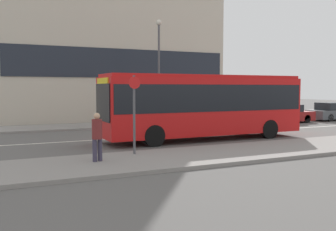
% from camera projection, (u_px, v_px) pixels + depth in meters
% --- Properties ---
extents(ground_plane, '(120.00, 120.00, 0.00)m').
position_uv_depth(ground_plane, '(133.00, 138.00, 19.26)').
color(ground_plane, '#595654').
extents(sidewalk_near, '(44.00, 3.50, 0.13)m').
position_uv_depth(sidewalk_near, '(191.00, 157.00, 13.61)').
color(sidewalk_near, gray).
rests_on(sidewalk_near, ground_plane).
extents(sidewalk_far, '(44.00, 3.50, 0.13)m').
position_uv_depth(sidewalk_far, '(101.00, 126.00, 24.90)').
color(sidewalk_far, gray).
rests_on(sidewalk_far, ground_plane).
extents(lane_centerline, '(41.80, 0.16, 0.01)m').
position_uv_depth(lane_centerline, '(133.00, 138.00, 19.26)').
color(lane_centerline, silver).
rests_on(lane_centerline, ground_plane).
extents(apartment_block_left_tower, '(18.07, 4.38, 16.21)m').
position_uv_depth(apartment_block_left_tower, '(115.00, 20.00, 30.34)').
color(apartment_block_left_tower, beige).
rests_on(apartment_block_left_tower, ground_plane).
extents(city_bus, '(10.30, 2.49, 3.19)m').
position_uv_depth(city_bus, '(204.00, 103.00, 18.58)').
color(city_bus, red).
rests_on(city_bus, ground_plane).
extents(parked_car_0, '(4.14, 1.85, 1.35)m').
position_uv_depth(parked_car_0, '(285.00, 114.00, 27.75)').
color(parked_car_0, maroon).
rests_on(parked_car_0, ground_plane).
extents(parked_car_1, '(4.56, 1.83, 1.41)m').
position_uv_depth(parked_car_1, '(334.00, 112.00, 30.01)').
color(parked_car_1, '#4C5156').
rests_on(parked_car_1, ground_plane).
extents(pedestrian_near_stop, '(0.34, 0.34, 1.61)m').
position_uv_depth(pedestrian_near_stop, '(97.00, 134.00, 12.36)').
color(pedestrian_near_stop, '#383347').
rests_on(pedestrian_near_stop, sidewalk_near).
extents(bus_stop_sign, '(0.44, 0.12, 2.89)m').
position_uv_depth(bus_stop_sign, '(134.00, 109.00, 13.69)').
color(bus_stop_sign, '#4C4C51').
rests_on(bus_stop_sign, sidewalk_near).
extents(street_lamp, '(0.36, 0.36, 6.97)m').
position_uv_depth(street_lamp, '(159.00, 61.00, 25.04)').
color(street_lamp, '#4C4C51').
rests_on(street_lamp, sidewalk_far).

